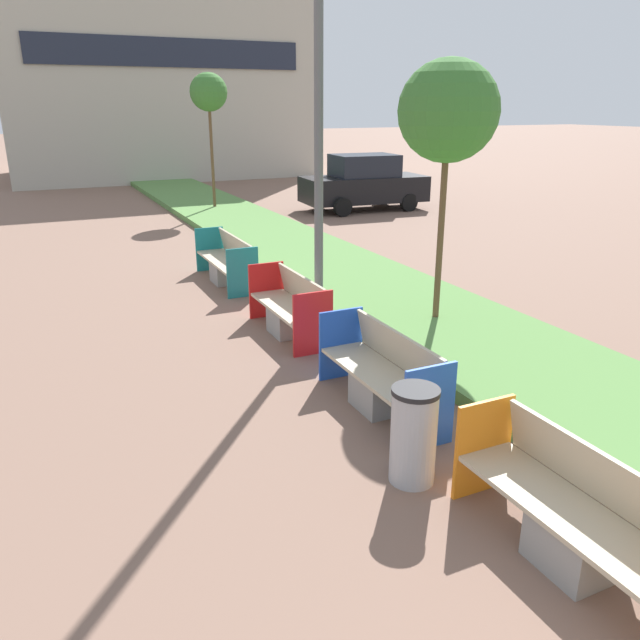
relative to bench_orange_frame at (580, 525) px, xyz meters
The scene contains 11 objects.
planter_grass_strip 8.55m from the bench_orange_frame, 74.67° to the left, with size 2.80×120.00×0.18m.
building_backdrop 31.42m from the bench_orange_frame, 84.35° to the left, with size 14.06×8.84×10.15m.
bench_orange_frame is the anchor object (origin of this frame).
bench_blue_frame 3.00m from the bench_orange_frame, 90.05° to the left, with size 0.65×2.06×0.94m.
bench_red_frame 5.83m from the bench_orange_frame, 90.04° to the left, with size 0.65×1.94×0.94m.
bench_teal_frame 9.17m from the bench_orange_frame, 90.00° to the left, with size 0.65×2.28×0.94m.
litter_bin 1.64m from the bench_orange_frame, 108.40° to the left, with size 0.46×0.46×0.97m.
street_lamp_post 7.28m from the bench_orange_frame, 84.27° to the left, with size 0.24×0.44×7.91m.
sapling_tree_near 6.33m from the bench_orange_frame, 66.16° to the left, with size 1.49×1.49×4.10m.
sapling_tree_far 18.37m from the bench_orange_frame, 82.82° to the left, with size 1.20×1.20×4.43m.
parked_car_distant 17.57m from the bench_orange_frame, 66.50° to the left, with size 4.33×2.09×1.86m.
Camera 1 is at (-2.60, 0.97, 3.45)m, focal length 35.00 mm.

